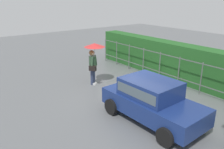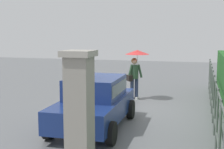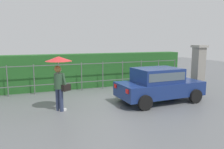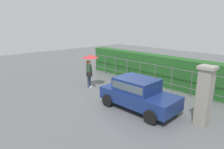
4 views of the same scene
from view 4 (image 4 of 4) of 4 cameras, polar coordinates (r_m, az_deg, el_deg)
name	(u,v)px [view 4 (image 4 of 4)]	position (r m, az deg, el deg)	size (l,w,h in m)	color
ground_plane	(120,95)	(11.22, 2.32, -6.01)	(40.00, 40.00, 0.00)	slate
car	(138,92)	(9.35, 7.50, -5.17)	(3.78, 1.95, 1.48)	navy
pedestrian	(90,64)	(12.32, -6.47, 3.13)	(1.00, 1.00, 2.06)	#2D3856
gate_pillar	(204,96)	(8.45, 25.17, -5.55)	(0.60, 0.60, 2.42)	gray
fence_section	(147,73)	(13.05, 10.17, 0.54)	(10.78, 0.05, 1.50)	#59605B
hedge_row	(155,69)	(13.67, 12.25, 1.61)	(11.73, 0.90, 1.90)	#235B23
puddle_near	(111,102)	(10.32, -0.40, -7.89)	(0.97, 0.97, 0.00)	#4C545B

